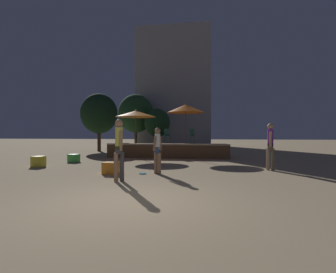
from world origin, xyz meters
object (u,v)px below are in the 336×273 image
at_px(patio_umbrella_1, 136,114).
at_px(background_tree_0, 157,123).
at_px(cube_seat_0, 38,161).
at_px(cube_seat_2, 111,168).
at_px(patio_umbrella_0, 186,109).
at_px(person_2, 270,144).
at_px(person_0, 119,147).
at_px(background_tree_1, 136,114).
at_px(bistro_chair_1, 191,134).
at_px(cube_seat_1, 74,158).
at_px(person_1, 158,149).
at_px(background_tree_2, 99,114).
at_px(bistro_chair_0, 167,134).
at_px(frisbee_disc, 143,173).

bearing_deg(patio_umbrella_1, background_tree_0, 94.18).
height_order(cube_seat_0, cube_seat_2, cube_seat_0).
bearing_deg(patio_umbrella_0, person_2, -49.55).
relative_size(person_0, background_tree_1, 0.33).
distance_m(bistro_chair_1, background_tree_1, 12.74).
distance_m(cube_seat_1, person_1, 5.85).
bearing_deg(background_tree_2, bistro_chair_1, -26.02).
xyz_separation_m(person_2, bistro_chair_1, (-3.47, 5.75, 0.36)).
bearing_deg(background_tree_0, patio_umbrella_0, -70.24).
relative_size(cube_seat_1, background_tree_0, 0.14).
xyz_separation_m(cube_seat_1, background_tree_1, (-0.98, 14.83, 3.39)).
distance_m(patio_umbrella_1, cube_seat_0, 6.10).
xyz_separation_m(cube_seat_1, person_1, (4.92, -3.09, 0.68)).
xyz_separation_m(cube_seat_0, background_tree_1, (-0.41, 16.80, 3.35)).
bearing_deg(background_tree_0, cube_seat_2, -84.57).
distance_m(bistro_chair_0, background_tree_0, 9.90).
height_order(bistro_chair_0, bistro_chair_1, same).
bearing_deg(background_tree_1, bistro_chair_1, -57.99).
distance_m(person_1, frisbee_disc, 1.02).
bearing_deg(person_2, bistro_chair_0, -36.67).
xyz_separation_m(patio_umbrella_1, frisbee_disc, (1.95, -5.99, -2.60)).
bearing_deg(person_0, bistro_chair_1, 43.78).
height_order(cube_seat_1, cube_seat_2, cube_seat_2).
bearing_deg(frisbee_disc, patio_umbrella_0, 80.47).
height_order(person_0, person_2, person_0).
relative_size(patio_umbrella_0, bistro_chair_1, 3.56).
height_order(cube_seat_1, person_1, person_1).
bearing_deg(background_tree_1, bistro_chair_0, -65.02).
distance_m(person_1, background_tree_2, 13.33).
xyz_separation_m(person_0, background_tree_1, (-5.06, 19.61, 2.54)).
xyz_separation_m(patio_umbrella_0, cube_seat_2, (-2.16, -6.14, -2.67)).
xyz_separation_m(cube_seat_0, bistro_chair_0, (4.79, 5.63, 1.17)).
bearing_deg(patio_umbrella_1, background_tree_2, 131.24).
bearing_deg(cube_seat_2, background_tree_2, 115.45).
height_order(cube_seat_0, bistro_chair_1, bistro_chair_1).
relative_size(cube_seat_0, background_tree_1, 0.09).
bearing_deg(person_2, person_1, 30.04).
xyz_separation_m(person_0, person_1, (0.85, 1.69, -0.16)).
bearing_deg(bistro_chair_0, background_tree_1, 97.37).
bearing_deg(person_0, patio_umbrella_0, 43.78).
xyz_separation_m(person_0, bistro_chair_1, (1.59, 8.97, 0.35)).
bearing_deg(background_tree_1, cube_seat_2, -76.85).
distance_m(patio_umbrella_1, bistro_chair_1, 3.72).
height_order(bistro_chair_1, background_tree_2, background_tree_2).
bearing_deg(bistro_chair_1, person_0, -67.66).
distance_m(cube_seat_0, background_tree_2, 10.49).
bearing_deg(person_0, background_tree_1, 68.30).
distance_m(person_2, background_tree_0, 16.58).
xyz_separation_m(cube_seat_2, bistro_chair_1, (2.40, 7.54, 1.19)).
distance_m(person_2, background_tree_2, 14.92).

